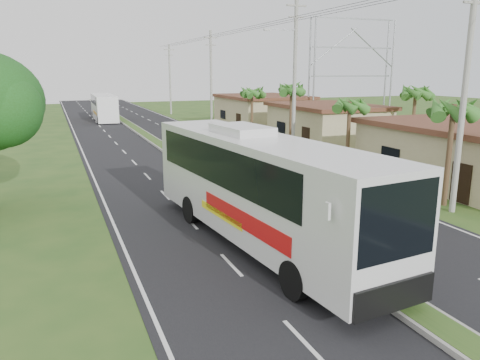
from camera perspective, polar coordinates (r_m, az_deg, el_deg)
name	(u,v)px	position (r m, az deg, el deg)	size (l,w,h in m)	color
ground	(319,251)	(17.80, 9.63, -8.55)	(180.00, 180.00, 0.00)	#294D1C
road_asphalt	(181,159)	(35.75, -7.24, 2.53)	(14.00, 160.00, 0.02)	black
median_strip	(181,158)	(35.73, -7.24, 2.67)	(1.20, 160.00, 0.18)	gray
lane_edge_left	(88,166)	(34.72, -17.99, 1.65)	(0.12, 160.00, 0.01)	silver
lane_edge_right	(261,154)	(37.96, 2.60, 3.22)	(0.12, 160.00, 0.01)	silver
shop_near	(473,154)	(30.72, 26.53, 2.86)	(8.60, 12.60, 3.52)	tan
shop_mid	(326,125)	(42.90, 10.48, 6.67)	(7.60, 10.60, 3.67)	tan
shop_far	(262,112)	(55.18, 2.67, 8.34)	(8.60, 11.60, 3.82)	tan
palm_verge_a	(454,109)	(24.70, 24.59, 7.83)	(2.40, 2.40, 5.45)	#473321
palm_verge_b	(350,105)	(31.84, 13.24, 8.89)	(2.40, 2.40, 5.05)	#473321
palm_verge_c	(292,90)	(37.46, 6.31, 10.91)	(2.40, 2.40, 5.85)	#473321
palm_verge_d	(252,92)	(45.81, 1.47, 10.65)	(2.40, 2.40, 5.25)	#473321
palm_behind_shop	(416,92)	(39.21, 20.63, 9.98)	(2.40, 2.40, 5.65)	#473321
utility_pole_a	(465,91)	(23.60, 25.71, 9.80)	(1.60, 0.28, 11.00)	gray
utility_pole_b	(294,75)	(36.39, 6.64, 12.63)	(3.20, 0.28, 12.00)	gray
utility_pole_c	(211,79)	(54.84, -3.54, 12.21)	(1.60, 0.28, 11.00)	gray
utility_pole_d	(170,79)	(74.09, -8.54, 12.13)	(1.60, 0.28, 10.50)	gray
billboard_lattice	(352,68)	(53.74, 13.48, 13.10)	(10.18, 1.18, 12.07)	gray
coach_bus_main	(258,182)	(17.59, 2.20, -0.26)	(4.29, 14.00, 4.45)	silver
coach_bus_far	(104,106)	(66.61, -16.27, 8.67)	(2.74, 11.81, 3.43)	white
motorcyclist	(231,175)	(26.06, -1.06, 0.63)	(1.59, 0.50, 2.32)	black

